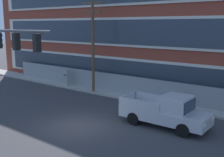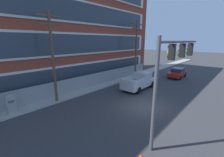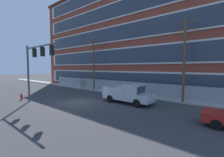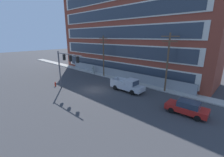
{
  "view_description": "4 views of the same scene",
  "coord_description": "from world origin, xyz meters",
  "px_view_note": "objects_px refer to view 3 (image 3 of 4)",
  "views": [
    {
      "loc": [
        11.83,
        -11.72,
        6.2
      ],
      "look_at": [
        -0.69,
        4.35,
        2.26
      ],
      "focal_mm": 45.0,
      "sensor_mm": 36.0,
      "label": 1
    },
    {
      "loc": [
        -11.5,
        -6.28,
        5.94
      ],
      "look_at": [
        0.38,
        4.44,
        1.86
      ],
      "focal_mm": 24.0,
      "sensor_mm": 36.0,
      "label": 2
    },
    {
      "loc": [
        12.99,
        -9.96,
        3.8
      ],
      "look_at": [
        3.43,
        1.6,
        2.69
      ],
      "focal_mm": 24.0,
      "sensor_mm": 36.0,
      "label": 3
    },
    {
      "loc": [
        17.69,
        -14.79,
        8.34
      ],
      "look_at": [
        2.16,
        1.98,
        1.91
      ],
      "focal_mm": 24.0,
      "sensor_mm": 36.0,
      "label": 4
    }
  ],
  "objects_px": {
    "pickup_truck_silver": "(129,94)",
    "utility_pole_near_corner": "(94,62)",
    "electrical_cabinet": "(80,84)",
    "fire_hydrant": "(21,97)",
    "traffic_signal_mast": "(36,60)",
    "utility_pole_midblock": "(184,57)"
  },
  "relations": [
    {
      "from": "pickup_truck_silver",
      "to": "utility_pole_near_corner",
      "type": "height_order",
      "value": "utility_pole_near_corner"
    },
    {
      "from": "electrical_cabinet",
      "to": "fire_hydrant",
      "type": "bearing_deg",
      "value": -77.24
    },
    {
      "from": "utility_pole_near_corner",
      "to": "fire_hydrant",
      "type": "height_order",
      "value": "utility_pole_near_corner"
    },
    {
      "from": "traffic_signal_mast",
      "to": "pickup_truck_silver",
      "type": "relative_size",
      "value": 1.14
    },
    {
      "from": "pickup_truck_silver",
      "to": "fire_hydrant",
      "type": "height_order",
      "value": "pickup_truck_silver"
    },
    {
      "from": "pickup_truck_silver",
      "to": "utility_pole_midblock",
      "type": "bearing_deg",
      "value": 39.6
    },
    {
      "from": "traffic_signal_mast",
      "to": "utility_pole_midblock",
      "type": "relative_size",
      "value": 0.72
    },
    {
      "from": "pickup_truck_silver",
      "to": "electrical_cabinet",
      "type": "bearing_deg",
      "value": 163.16
    },
    {
      "from": "traffic_signal_mast",
      "to": "electrical_cabinet",
      "type": "relative_size",
      "value": 3.59
    },
    {
      "from": "traffic_signal_mast",
      "to": "utility_pole_midblock",
      "type": "distance_m",
      "value": 15.27
    },
    {
      "from": "traffic_signal_mast",
      "to": "pickup_truck_silver",
      "type": "xyz_separation_m",
      "value": [
        7.06,
        6.39,
        -3.58
      ]
    },
    {
      "from": "electrical_cabinet",
      "to": "fire_hydrant",
      "type": "relative_size",
      "value": 2.27
    },
    {
      "from": "utility_pole_near_corner",
      "to": "electrical_cabinet",
      "type": "distance_m",
      "value": 5.35
    },
    {
      "from": "traffic_signal_mast",
      "to": "fire_hydrant",
      "type": "height_order",
      "value": "traffic_signal_mast"
    },
    {
      "from": "electrical_cabinet",
      "to": "fire_hydrant",
      "type": "distance_m",
      "value": 10.87
    },
    {
      "from": "traffic_signal_mast",
      "to": "utility_pole_near_corner",
      "type": "height_order",
      "value": "utility_pole_near_corner"
    },
    {
      "from": "utility_pole_near_corner",
      "to": "utility_pole_midblock",
      "type": "height_order",
      "value": "utility_pole_midblock"
    },
    {
      "from": "utility_pole_midblock",
      "to": "fire_hydrant",
      "type": "relative_size",
      "value": 11.37
    },
    {
      "from": "pickup_truck_silver",
      "to": "utility_pole_near_corner",
      "type": "relative_size",
      "value": 0.65
    },
    {
      "from": "utility_pole_near_corner",
      "to": "utility_pole_midblock",
      "type": "xyz_separation_m",
      "value": [
        13.7,
        -0.06,
        0.23
      ]
    },
    {
      "from": "utility_pole_midblock",
      "to": "electrical_cabinet",
      "type": "bearing_deg",
      "value": 179.1
    },
    {
      "from": "utility_pole_near_corner",
      "to": "pickup_truck_silver",
      "type": "bearing_deg",
      "value": -21.91
    }
  ]
}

